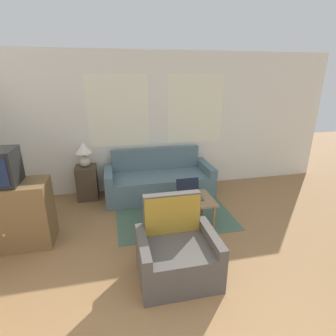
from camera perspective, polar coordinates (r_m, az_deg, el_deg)
wall_back at (r=5.12m, az=-1.25°, el=9.79°), size 6.88×0.06×2.60m
rug at (r=4.57m, az=0.61°, el=-8.80°), size 1.86×1.79×0.01m
couch at (r=4.98m, az=-2.06°, el=-2.97°), size 1.97×0.81×0.86m
armchair at (r=3.12m, az=1.89°, el=-18.15°), size 0.87×0.70×0.91m
tv_dresser at (r=4.06m, az=-31.34°, el=-8.81°), size 1.05×0.53×0.89m
side_table at (r=5.05m, az=-17.18°, el=-3.02°), size 0.36×0.36×0.63m
table_lamp at (r=4.86m, az=-17.85°, el=3.24°), size 0.29×0.29×0.44m
coffee_table at (r=3.93m, az=2.42°, el=-7.58°), size 1.03×0.59×0.43m
laptop at (r=3.99m, az=4.66°, el=-5.52°), size 0.35×0.31×0.26m
cup_navy at (r=3.70m, az=-0.41°, el=-7.93°), size 0.09×0.09×0.07m
book_red at (r=3.86m, az=0.01°, el=-7.07°), size 0.20×0.19×0.04m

